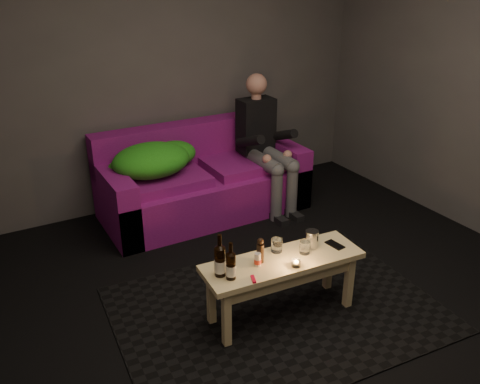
# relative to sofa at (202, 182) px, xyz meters

# --- Properties ---
(floor) EXTENTS (4.50, 4.50, 0.00)m
(floor) POSITION_rel_sofa_xyz_m (-0.07, -1.82, -0.29)
(floor) COLOR black
(floor) RESTS_ON ground
(room) EXTENTS (4.50, 4.50, 4.50)m
(room) POSITION_rel_sofa_xyz_m (-0.07, -1.35, 1.35)
(room) COLOR silver
(room) RESTS_ON ground
(rug) EXTENTS (2.24, 1.70, 0.01)m
(rug) POSITION_rel_sofa_xyz_m (-0.23, -1.66, -0.29)
(rug) COLOR black
(rug) RESTS_ON floor
(sofa) EXTENTS (1.88, 0.85, 0.81)m
(sofa) POSITION_rel_sofa_xyz_m (0.00, 0.00, 0.00)
(sofa) COLOR #7C1072
(sofa) RESTS_ON floor
(green_blanket) EXTENTS (0.83, 0.56, 0.28)m
(green_blanket) POSITION_rel_sofa_xyz_m (-0.46, -0.01, 0.32)
(green_blanket) COLOR #298C19
(green_blanket) RESTS_ON sofa
(person) EXTENTS (0.34, 0.78, 1.26)m
(person) POSITION_rel_sofa_xyz_m (0.59, -0.15, 0.36)
(person) COLOR black
(person) RESTS_ON sofa
(coffee_table) EXTENTS (1.09, 0.41, 0.44)m
(coffee_table) POSITION_rel_sofa_xyz_m (-0.23, -1.71, 0.07)
(coffee_table) COLOR #F0DD8C
(coffee_table) RESTS_ON rug
(beer_bottle_a) EXTENTS (0.07, 0.07, 0.28)m
(beer_bottle_a) POSITION_rel_sofa_xyz_m (-0.67, -1.67, 0.25)
(beer_bottle_a) COLOR black
(beer_bottle_a) RESTS_ON coffee_table
(beer_bottle_b) EXTENTS (0.06, 0.06, 0.25)m
(beer_bottle_b) POSITION_rel_sofa_xyz_m (-0.63, -1.74, 0.24)
(beer_bottle_b) COLOR black
(beer_bottle_b) RESTS_ON coffee_table
(salt_shaker) EXTENTS (0.05, 0.05, 0.09)m
(salt_shaker) POSITION_rel_sofa_xyz_m (-0.41, -1.69, 0.19)
(salt_shaker) COLOR silver
(salt_shaker) RESTS_ON coffee_table
(pepper_mill) EXTENTS (0.06, 0.06, 0.13)m
(pepper_mill) POSITION_rel_sofa_xyz_m (-0.38, -1.66, 0.21)
(pepper_mill) COLOR black
(pepper_mill) RESTS_ON coffee_table
(tumbler_back) EXTENTS (0.10, 0.10, 0.09)m
(tumbler_back) POSITION_rel_sofa_xyz_m (-0.21, -1.60, 0.19)
(tumbler_back) COLOR white
(tumbler_back) RESTS_ON coffee_table
(tealight) EXTENTS (0.06, 0.06, 0.04)m
(tealight) POSITION_rel_sofa_xyz_m (-0.21, -1.82, 0.17)
(tealight) COLOR white
(tealight) RESTS_ON coffee_table
(tumbler_front) EXTENTS (0.07, 0.07, 0.09)m
(tumbler_front) POSITION_rel_sofa_xyz_m (-0.07, -1.71, 0.19)
(tumbler_front) COLOR white
(tumbler_front) RESTS_ON coffee_table
(steel_cup) EXTENTS (0.10, 0.10, 0.12)m
(steel_cup) POSITION_rel_sofa_xyz_m (0.02, -1.67, 0.20)
(steel_cup) COLOR #AFB0B6
(steel_cup) RESTS_ON coffee_table
(smartphone) EXTENTS (0.08, 0.14, 0.01)m
(smartphone) POSITION_rel_sofa_xyz_m (0.17, -1.73, 0.15)
(smartphone) COLOR black
(smartphone) RESTS_ON coffee_table
(red_lighter) EXTENTS (0.04, 0.08, 0.01)m
(red_lighter) POSITION_rel_sofa_xyz_m (-0.52, -1.82, 0.15)
(red_lighter) COLOR red
(red_lighter) RESTS_ON coffee_table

